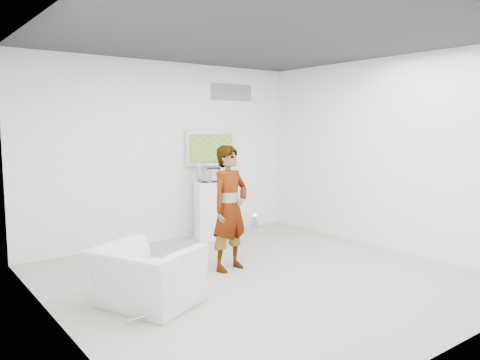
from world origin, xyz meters
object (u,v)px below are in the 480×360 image
at_px(person, 230,208).
at_px(floor_uplight, 255,221).
at_px(tv, 210,148).
at_px(pedestal, 209,210).
at_px(armchair, 147,276).

bearing_deg(person, floor_uplight, 32.46).
xyz_separation_m(tv, floor_uplight, (0.95, -0.09, -1.42)).
distance_m(tv, pedestal, 1.12).
xyz_separation_m(tv, pedestal, (-0.23, -0.31, -1.05)).
relative_size(armchair, pedestal, 1.03).
relative_size(armchair, floor_uplight, 4.04).
bearing_deg(floor_uplight, pedestal, -169.83).
xyz_separation_m(person, pedestal, (0.73, 1.63, -0.35)).
height_order(person, pedestal, person).
height_order(tv, floor_uplight, tv).
bearing_deg(tv, person, -116.51).
xyz_separation_m(person, armchair, (-1.48, -0.52, -0.51)).
relative_size(tv, armchair, 0.98).
bearing_deg(pedestal, armchair, -135.84).
bearing_deg(pedestal, tv, 52.71).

